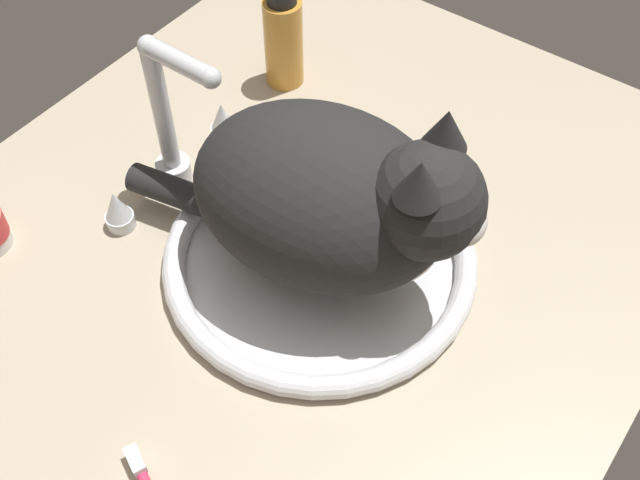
# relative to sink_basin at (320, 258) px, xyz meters

# --- Properties ---
(countertop) EXTENTS (1.01, 0.76, 0.03)m
(countertop) POSITION_rel_sink_basin_xyz_m (-0.04, 0.04, -0.03)
(countertop) COLOR #B7A88E
(countertop) RESTS_ON ground
(sink_basin) EXTENTS (0.33, 0.33, 0.02)m
(sink_basin) POSITION_rel_sink_basin_xyz_m (0.00, 0.00, 0.00)
(sink_basin) COLOR white
(sink_basin) RESTS_ON countertop
(faucet) EXTENTS (0.21, 0.11, 0.20)m
(faucet) POSITION_rel_sink_basin_xyz_m (0.00, 0.20, 0.07)
(faucet) COLOR silver
(faucet) RESTS_ON countertop
(cat) EXTENTS (0.24, 0.38, 0.20)m
(cat) POSITION_rel_sink_basin_xyz_m (0.00, -0.02, 0.10)
(cat) COLOR black
(cat) RESTS_ON sink_basin
(amber_bottle) EXTENTS (0.05, 0.05, 0.13)m
(amber_bottle) POSITION_rel_sink_basin_xyz_m (0.21, 0.21, 0.05)
(amber_bottle) COLOR gold
(amber_bottle) RESTS_ON countertop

